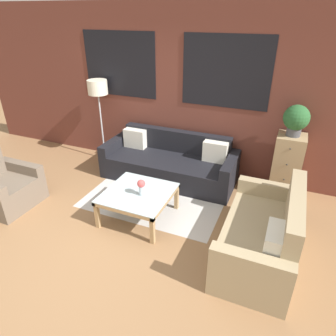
{
  "coord_description": "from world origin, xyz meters",
  "views": [
    {
      "loc": [
        1.99,
        -2.35,
        2.64
      ],
      "look_at": [
        0.44,
        1.3,
        0.55
      ],
      "focal_mm": 32.0,
      "sensor_mm": 36.0,
      "label": 1
    }
  ],
  "objects_px": {
    "settee_vintage": "(263,236)",
    "flower_vase": "(141,186)",
    "couch_dark": "(170,163)",
    "armchair_corner": "(4,188)",
    "drawer_cabinet": "(286,166)",
    "potted_plant": "(296,119)",
    "coffee_table": "(138,196)",
    "floor_lamp": "(98,92)"
  },
  "relations": [
    {
      "from": "settee_vintage",
      "to": "coffee_table",
      "type": "distance_m",
      "value": 1.72
    },
    {
      "from": "settee_vintage",
      "to": "floor_lamp",
      "type": "distance_m",
      "value": 3.74
    },
    {
      "from": "armchair_corner",
      "to": "drawer_cabinet",
      "type": "bearing_deg",
      "value": 26.55
    },
    {
      "from": "drawer_cabinet",
      "to": "settee_vintage",
      "type": "bearing_deg",
      "value": -94.44
    },
    {
      "from": "settee_vintage",
      "to": "drawer_cabinet",
      "type": "bearing_deg",
      "value": 85.56
    },
    {
      "from": "settee_vintage",
      "to": "couch_dark",
      "type": "bearing_deg",
      "value": 141.92
    },
    {
      "from": "floor_lamp",
      "to": "drawer_cabinet",
      "type": "bearing_deg",
      "value": 0.28
    },
    {
      "from": "settee_vintage",
      "to": "armchair_corner",
      "type": "xyz_separation_m",
      "value": [
        -3.74,
        -0.35,
        -0.03
      ]
    },
    {
      "from": "couch_dark",
      "to": "settee_vintage",
      "type": "xyz_separation_m",
      "value": [
        1.75,
        -1.37,
        0.03
      ]
    },
    {
      "from": "floor_lamp",
      "to": "drawer_cabinet",
      "type": "height_order",
      "value": "floor_lamp"
    },
    {
      "from": "coffee_table",
      "to": "potted_plant",
      "type": "height_order",
      "value": "potted_plant"
    },
    {
      "from": "coffee_table",
      "to": "floor_lamp",
      "type": "height_order",
      "value": "floor_lamp"
    },
    {
      "from": "settee_vintage",
      "to": "potted_plant",
      "type": "xyz_separation_m",
      "value": [
        0.12,
        1.58,
        0.96
      ]
    },
    {
      "from": "floor_lamp",
      "to": "potted_plant",
      "type": "bearing_deg",
      "value": 0.28
    },
    {
      "from": "couch_dark",
      "to": "flower_vase",
      "type": "distance_m",
      "value": 1.32
    },
    {
      "from": "potted_plant",
      "to": "couch_dark",
      "type": "bearing_deg",
      "value": -173.9
    },
    {
      "from": "settee_vintage",
      "to": "flower_vase",
      "type": "relative_size",
      "value": 6.85
    },
    {
      "from": "settee_vintage",
      "to": "drawer_cabinet",
      "type": "relative_size",
      "value": 1.56
    },
    {
      "from": "settee_vintage",
      "to": "coffee_table",
      "type": "bearing_deg",
      "value": 175.81
    },
    {
      "from": "settee_vintage",
      "to": "flower_vase",
      "type": "bearing_deg",
      "value": 176.97
    },
    {
      "from": "couch_dark",
      "to": "flower_vase",
      "type": "xyz_separation_m",
      "value": [
        0.12,
        -1.29,
        0.28
      ]
    },
    {
      "from": "couch_dark",
      "to": "armchair_corner",
      "type": "height_order",
      "value": "armchair_corner"
    },
    {
      "from": "floor_lamp",
      "to": "couch_dark",
      "type": "bearing_deg",
      "value": -7.08
    },
    {
      "from": "drawer_cabinet",
      "to": "flower_vase",
      "type": "bearing_deg",
      "value": -139.69
    },
    {
      "from": "potted_plant",
      "to": "floor_lamp",
      "type": "bearing_deg",
      "value": -179.72
    },
    {
      "from": "armchair_corner",
      "to": "flower_vase",
      "type": "distance_m",
      "value": 2.17
    },
    {
      "from": "coffee_table",
      "to": "floor_lamp",
      "type": "xyz_separation_m",
      "value": [
        -1.53,
        1.43,
        0.98
      ]
    },
    {
      "from": "settee_vintage",
      "to": "potted_plant",
      "type": "bearing_deg",
      "value": 85.56
    },
    {
      "from": "coffee_table",
      "to": "armchair_corner",
      "type": "bearing_deg",
      "value": -166.71
    },
    {
      "from": "couch_dark",
      "to": "floor_lamp",
      "type": "relative_size",
      "value": 1.47
    },
    {
      "from": "armchair_corner",
      "to": "coffee_table",
      "type": "distance_m",
      "value": 2.08
    },
    {
      "from": "drawer_cabinet",
      "to": "potted_plant",
      "type": "height_order",
      "value": "potted_plant"
    },
    {
      "from": "couch_dark",
      "to": "flower_vase",
      "type": "relative_size",
      "value": 9.88
    },
    {
      "from": "couch_dark",
      "to": "potted_plant",
      "type": "relative_size",
      "value": 4.99
    },
    {
      "from": "armchair_corner",
      "to": "potted_plant",
      "type": "relative_size",
      "value": 1.83
    },
    {
      "from": "settee_vintage",
      "to": "flower_vase",
      "type": "height_order",
      "value": "settee_vintage"
    },
    {
      "from": "floor_lamp",
      "to": "flower_vase",
      "type": "relative_size",
      "value": 6.73
    },
    {
      "from": "flower_vase",
      "to": "armchair_corner",
      "type": "bearing_deg",
      "value": -168.2
    },
    {
      "from": "couch_dark",
      "to": "coffee_table",
      "type": "height_order",
      "value": "couch_dark"
    },
    {
      "from": "floor_lamp",
      "to": "armchair_corner",
      "type": "bearing_deg",
      "value": -104.58
    },
    {
      "from": "settee_vintage",
      "to": "flower_vase",
      "type": "xyz_separation_m",
      "value": [
        -1.63,
        0.09,
        0.25
      ]
    },
    {
      "from": "drawer_cabinet",
      "to": "flower_vase",
      "type": "distance_m",
      "value": 2.3
    }
  ]
}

